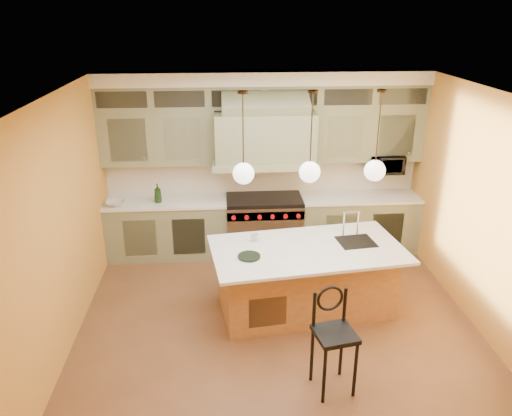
{
  "coord_description": "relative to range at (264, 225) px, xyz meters",
  "views": [
    {
      "loc": [
        -0.65,
        -5.23,
        3.76
      ],
      "look_at": [
        -0.23,
        0.7,
        1.37
      ],
      "focal_mm": 35.0,
      "sensor_mm": 36.0,
      "label": 1
    }
  ],
  "objects": [
    {
      "name": "floor",
      "position": [
        0.0,
        -2.14,
        -0.49
      ],
      "size": [
        5.0,
        5.0,
        0.0
      ],
      "primitive_type": "plane",
      "color": "brown",
      "rests_on": "ground"
    },
    {
      "name": "ceiling",
      "position": [
        0.0,
        -2.14,
        2.41
      ],
      "size": [
        5.0,
        5.0,
        0.0
      ],
      "primitive_type": "plane",
      "rotation": [
        3.14,
        0.0,
        0.0
      ],
      "color": "white",
      "rests_on": "wall_back"
    },
    {
      "name": "wall_back",
      "position": [
        0.0,
        0.36,
        0.96
      ],
      "size": [
        5.0,
        0.0,
        5.0
      ],
      "primitive_type": "plane",
      "rotation": [
        1.57,
        0.0,
        0.0
      ],
      "color": "gold",
      "rests_on": "ground"
    },
    {
      "name": "wall_front",
      "position": [
        0.0,
        -4.64,
        0.96
      ],
      "size": [
        5.0,
        0.0,
        5.0
      ],
      "primitive_type": "plane",
      "rotation": [
        -1.57,
        0.0,
        0.0
      ],
      "color": "gold",
      "rests_on": "ground"
    },
    {
      "name": "wall_left",
      "position": [
        -2.5,
        -2.14,
        0.96
      ],
      "size": [
        0.0,
        5.0,
        5.0
      ],
      "primitive_type": "plane",
      "rotation": [
        1.57,
        0.0,
        1.57
      ],
      "color": "gold",
      "rests_on": "ground"
    },
    {
      "name": "wall_right",
      "position": [
        2.5,
        -2.14,
        0.96
      ],
      "size": [
        0.0,
        5.0,
        5.0
      ],
      "primitive_type": "plane",
      "rotation": [
        1.57,
        0.0,
        -1.57
      ],
      "color": "gold",
      "rests_on": "ground"
    },
    {
      "name": "back_cabinetry",
      "position": [
        0.0,
        0.09,
        0.94
      ],
      "size": [
        5.0,
        0.77,
        2.9
      ],
      "color": "gray",
      "rests_on": "floor"
    },
    {
      "name": "range",
      "position": [
        0.0,
        0.0,
        0.0
      ],
      "size": [
        1.2,
        0.74,
        0.96
      ],
      "color": "silver",
      "rests_on": "floor"
    },
    {
      "name": "kitchen_island",
      "position": [
        0.41,
        -1.7,
        -0.01
      ],
      "size": [
        2.58,
        1.6,
        1.35
      ],
      "rotation": [
        0.0,
        0.0,
        0.13
      ],
      "color": "#976235",
      "rests_on": "floor"
    },
    {
      "name": "counter_stool",
      "position": [
        0.44,
        -3.19,
        0.17
      ],
      "size": [
        0.47,
        0.47,
        1.15
      ],
      "rotation": [
        0.0,
        0.0,
        0.2
      ],
      "color": "black",
      "rests_on": "floor"
    },
    {
      "name": "microwave",
      "position": [
        1.95,
        0.11,
        0.96
      ],
      "size": [
        0.54,
        0.37,
        0.3
      ],
      "primitive_type": "imported",
      "color": "black",
      "rests_on": "back_cabinetry"
    },
    {
      "name": "oil_bottle_a",
      "position": [
        -1.66,
        -0.03,
        0.6
      ],
      "size": [
        0.12,
        0.12,
        0.3
      ],
      "primitive_type": "imported",
      "rotation": [
        0.0,
        0.0,
        0.05
      ],
      "color": "#153213",
      "rests_on": "back_cabinetry"
    },
    {
      "name": "oil_bottle_b",
      "position": [
        -1.68,
        0.01,
        0.54
      ],
      "size": [
        0.08,
        0.08,
        0.17
      ],
      "primitive_type": "imported",
      "rotation": [
        0.0,
        0.0,
        -0.05
      ],
      "color": "black",
      "rests_on": "back_cabinetry"
    },
    {
      "name": "fruit_bowl",
      "position": [
        -2.3,
        -0.12,
        0.49
      ],
      "size": [
        0.28,
        0.28,
        0.07
      ],
      "primitive_type": "imported",
      "rotation": [
        0.0,
        0.0,
        0.0
      ],
      "color": "beige",
      "rests_on": "back_cabinetry"
    },
    {
      "name": "cup",
      "position": [
        -0.25,
        -1.49,
        0.48
      ],
      "size": [
        0.12,
        0.12,
        0.1
      ],
      "primitive_type": "imported",
      "rotation": [
        0.0,
        0.0,
        0.15
      ],
      "color": "silver",
      "rests_on": "kitchen_island"
    },
    {
      "name": "pendant_left",
      "position": [
        -0.4,
        -1.69,
        1.46
      ],
      "size": [
        0.26,
        0.26,
        1.11
      ],
      "color": "#2D2319",
      "rests_on": "ceiling"
    },
    {
      "name": "pendant_center",
      "position": [
        0.4,
        -1.69,
        1.46
      ],
      "size": [
        0.26,
        0.26,
        1.11
      ],
      "color": "#2D2319",
      "rests_on": "ceiling"
    },
    {
      "name": "pendant_right",
      "position": [
        1.2,
        -1.69,
        1.46
      ],
      "size": [
        0.26,
        0.26,
        1.11
      ],
      "color": "#2D2319",
      "rests_on": "ceiling"
    }
  ]
}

